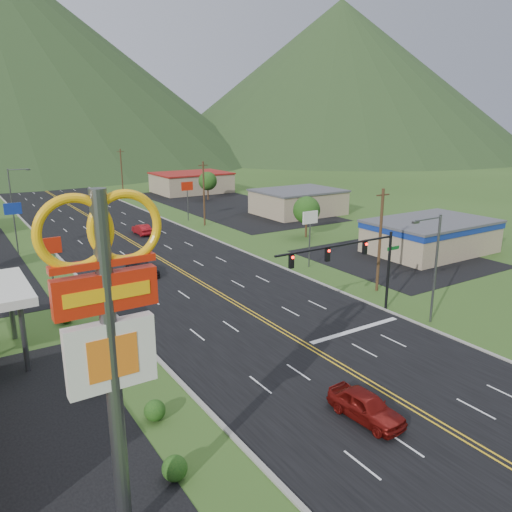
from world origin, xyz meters
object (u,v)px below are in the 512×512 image
car_dark_mid (142,269)px  streetlight_east (434,262)px  traffic_signal (355,258)px  pylon_sign (108,322)px  streetlight_west (13,194)px  car_red_far (142,230)px  car_red_near (366,407)px

car_dark_mid → streetlight_east: bearing=-65.8°
traffic_signal → car_dark_mid: traffic_signal is taller
streetlight_east → car_dark_mid: (-15.27, 25.13, -4.45)m
pylon_sign → traffic_signal: 26.67m
pylon_sign → streetlight_west: (5.32, 68.00, -4.12)m
car_dark_mid → car_red_far: bearing=62.8°
pylon_sign → traffic_signal: bearing=27.1°
streetlight_east → car_red_far: (-8.36, 44.01, -4.43)m
pylon_sign → car_red_near: bearing=3.0°
streetlight_west → pylon_sign: bearing=-94.5°
traffic_signal → car_red_near: (-9.58, -11.27, -4.53)m
pylon_sign → car_red_far: size_ratio=3.06×
pylon_sign → car_red_far: bearing=69.1°
car_dark_mid → car_red_far: car_red_far is taller
traffic_signal → streetlight_east: bearing=-40.4°
traffic_signal → pylon_sign: bearing=-152.9°
car_dark_mid → pylon_sign: bearing=-118.4°
traffic_signal → streetlight_east: streetlight_east is taller
streetlight_west → car_dark_mid: size_ratio=1.78×
pylon_sign → traffic_signal: size_ratio=1.07×
pylon_sign → car_dark_mid: (12.91, 33.13, -8.57)m
pylon_sign → car_red_far: pylon_sign is taller
streetlight_west → car_dark_mid: (7.59, -34.87, -4.45)m
car_dark_mid → car_red_far: (6.91, 18.88, 0.02)m
pylon_sign → streetlight_west: pylon_sign is taller
pylon_sign → car_red_near: pylon_sign is taller
traffic_signal → streetlight_east: 6.17m
streetlight_east → car_red_near: size_ratio=1.92×
streetlight_west → car_red_near: size_ratio=1.92×
pylon_sign → car_red_far: (19.82, 52.01, -8.55)m
streetlight_east → car_red_far: streetlight_east is taller
pylon_sign → streetlight_east: pylon_sign is taller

